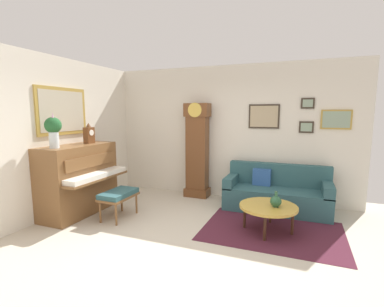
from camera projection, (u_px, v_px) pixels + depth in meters
The scene contains 12 objects.
ground_plane at pixel (184, 245), 3.98m from camera, with size 6.40×6.00×0.10m, color beige.
wall_left at pixel (43, 137), 4.73m from camera, with size 0.13×4.90×2.80m.
wall_back at pixel (229, 132), 5.97m from camera, with size 5.30×0.13×2.80m.
area_rug at pixel (272, 231), 4.34m from camera, with size 2.10×1.50×0.01m, color #4C1E2D.
piano at pixel (79, 179), 5.06m from camera, with size 0.87×1.44×1.25m.
piano_bench at pixel (119, 195), 4.84m from camera, with size 0.42×0.70×0.48m.
grandfather_clock at pixel (197, 153), 6.03m from camera, with size 0.52×0.34×2.03m.
couch at pixel (277, 193), 5.29m from camera, with size 1.90×0.80×0.84m.
coffee_table at pixel (268, 207), 4.29m from camera, with size 0.88×0.88×0.41m.
mantel_clock at pixel (89, 134), 5.22m from camera, with size 0.13×0.18×0.38m.
flower_vase at pixel (53, 129), 4.47m from camera, with size 0.26×0.26×0.58m.
green_jug at pixel (276, 201), 4.21m from camera, with size 0.17×0.17×0.24m.
Camera 1 is at (1.49, -3.45, 1.82)m, focal length 26.13 mm.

